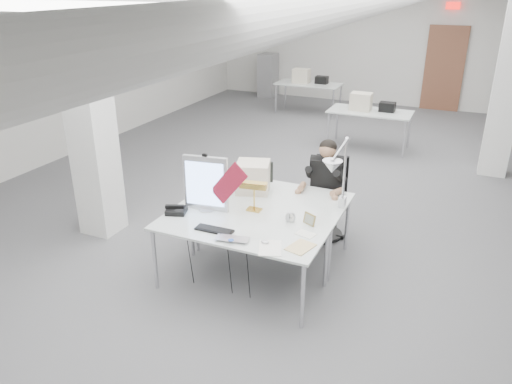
% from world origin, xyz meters
% --- Properties ---
extents(room_shell, '(10.04, 14.04, 3.24)m').
position_xyz_m(room_shell, '(0.04, 0.13, 1.69)').
color(room_shell, '#525254').
rests_on(room_shell, ground).
extents(desk_main, '(1.80, 0.90, 0.02)m').
position_xyz_m(desk_main, '(0.00, -2.50, 0.74)').
color(desk_main, silver).
rests_on(desk_main, room_shell).
extents(desk_second, '(1.80, 0.90, 0.02)m').
position_xyz_m(desk_second, '(0.00, -1.60, 0.74)').
color(desk_second, silver).
rests_on(desk_second, room_shell).
extents(bg_desk_a, '(1.60, 0.80, 0.02)m').
position_xyz_m(bg_desk_a, '(0.20, 3.00, 0.74)').
color(bg_desk_a, silver).
rests_on(bg_desk_a, room_shell).
extents(bg_desk_b, '(1.60, 0.80, 0.02)m').
position_xyz_m(bg_desk_b, '(-1.80, 5.20, 0.74)').
color(bg_desk_b, silver).
rests_on(bg_desk_b, room_shell).
extents(filing_cabinet, '(0.45, 0.55, 1.20)m').
position_xyz_m(filing_cabinet, '(-3.50, 6.65, 0.60)').
color(filing_cabinet, gray).
rests_on(filing_cabinet, room_shell).
extents(office_chair, '(0.65, 0.65, 1.14)m').
position_xyz_m(office_chair, '(0.49, -0.97, 0.57)').
color(office_chair, black).
rests_on(office_chair, room_shell).
extents(seated_person, '(0.63, 0.73, 0.98)m').
position_xyz_m(seated_person, '(0.49, -1.02, 0.90)').
color(seated_person, black).
rests_on(seated_person, office_chair).
extents(monitor, '(0.51, 0.13, 0.63)m').
position_xyz_m(monitor, '(-0.53, -2.27, 1.07)').
color(monitor, silver).
rests_on(monitor, desk_main).
extents(pennant, '(0.48, 0.07, 0.52)m').
position_xyz_m(pennant, '(-0.22, -2.31, 1.13)').
color(pennant, maroon).
rests_on(pennant, monitor).
extents(keyboard, '(0.41, 0.14, 0.02)m').
position_xyz_m(keyboard, '(-0.20, -2.70, 0.76)').
color(keyboard, black).
rests_on(keyboard, desk_main).
extents(laptop, '(0.37, 0.28, 0.03)m').
position_xyz_m(laptop, '(0.07, -2.86, 0.77)').
color(laptop, '#A9A9AD').
rests_on(laptop, desk_main).
extents(mouse, '(0.10, 0.08, 0.03)m').
position_xyz_m(mouse, '(0.38, -2.74, 0.77)').
color(mouse, silver).
rests_on(mouse, desk_main).
extents(bankers_lamp, '(0.28, 0.15, 0.31)m').
position_xyz_m(bankers_lamp, '(-0.03, -2.08, 0.91)').
color(bankers_lamp, gold).
rests_on(bankers_lamp, desk_main).
extents(desk_phone, '(0.27, 0.25, 0.05)m').
position_xyz_m(desk_phone, '(-0.79, -2.50, 0.78)').
color(desk_phone, black).
rests_on(desk_phone, desk_main).
extents(picture_frame_left, '(0.15, 0.11, 0.12)m').
position_xyz_m(picture_frame_left, '(-0.68, -2.15, 0.81)').
color(picture_frame_left, '#B2834D').
rests_on(picture_frame_left, desk_main).
extents(picture_frame_right, '(0.16, 0.11, 0.12)m').
position_xyz_m(picture_frame_right, '(0.65, -2.16, 0.82)').
color(picture_frame_right, olive).
rests_on(picture_frame_right, desk_main).
extents(desk_clock, '(0.11, 0.07, 0.11)m').
position_xyz_m(desk_clock, '(0.44, -2.18, 0.81)').
color(desk_clock, '#AAA9AE').
rests_on(desk_clock, desk_main).
extents(paper_stack_a, '(0.31, 0.36, 0.01)m').
position_xyz_m(paper_stack_a, '(0.47, -2.80, 0.76)').
color(paper_stack_a, white).
rests_on(paper_stack_a, desk_main).
extents(paper_stack_b, '(0.27, 0.32, 0.01)m').
position_xyz_m(paper_stack_b, '(0.73, -2.67, 0.76)').
color(paper_stack_b, '#E0C286').
rests_on(paper_stack_b, desk_main).
extents(paper_stack_c, '(0.22, 0.17, 0.01)m').
position_xyz_m(paper_stack_c, '(0.69, -2.39, 0.76)').
color(paper_stack_c, white).
rests_on(paper_stack_c, desk_main).
extents(beige_monitor, '(0.48, 0.47, 0.37)m').
position_xyz_m(beige_monitor, '(-0.27, -1.58, 0.94)').
color(beige_monitor, beige).
rests_on(beige_monitor, desk_second).
extents(architect_lamp, '(0.51, 0.75, 0.92)m').
position_xyz_m(architect_lamp, '(0.85, -1.84, 1.21)').
color(architect_lamp, silver).
rests_on(architect_lamp, desk_second).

